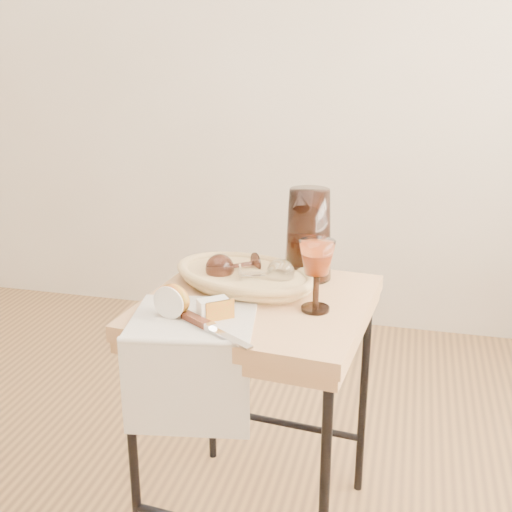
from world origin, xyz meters
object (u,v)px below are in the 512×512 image
(bread_basket, at_px, (245,279))
(wine_goblet, at_px, (316,276))
(apple_half, at_px, (173,300))
(table_knife, at_px, (213,328))
(pitcher, at_px, (309,234))
(side_table, at_px, (258,418))
(tea_towel, at_px, (193,318))
(goblet_lying_b, at_px, (263,274))
(goblet_lying_a, at_px, (235,266))

(bread_basket, distance_m, wine_goblet, 0.24)
(apple_half, height_order, table_knife, apple_half)
(pitcher, xyz_separation_m, table_knife, (-0.14, -0.41, -0.11))
(wine_goblet, height_order, apple_half, wine_goblet)
(wine_goblet, bearing_deg, pitcher, 104.52)
(wine_goblet, bearing_deg, side_table, 165.88)
(tea_towel, xyz_separation_m, apple_half, (-0.05, -0.00, 0.04))
(tea_towel, height_order, goblet_lying_b, goblet_lying_b)
(wine_goblet, distance_m, table_knife, 0.28)
(table_knife, bearing_deg, wine_goblet, 76.38)
(side_table, xyz_separation_m, goblet_lying_b, (0.00, 0.05, 0.40))
(goblet_lying_a, bearing_deg, goblet_lying_b, 116.48)
(goblet_lying_a, relative_size, table_knife, 0.56)
(bread_basket, relative_size, goblet_lying_b, 2.95)
(goblet_lying_a, height_order, pitcher, pitcher)
(side_table, bearing_deg, goblet_lying_b, 88.34)
(goblet_lying_b, xyz_separation_m, wine_goblet, (0.15, -0.09, 0.04))
(goblet_lying_b, xyz_separation_m, apple_half, (-0.17, -0.21, -0.00))
(pitcher, bearing_deg, goblet_lying_b, -143.73)
(tea_towel, bearing_deg, goblet_lying_a, 72.97)
(side_table, height_order, table_knife, table_knife)
(tea_towel, bearing_deg, side_table, 44.61)
(goblet_lying_b, xyz_separation_m, table_knife, (-0.05, -0.28, -0.03))
(goblet_lying_a, height_order, goblet_lying_b, goblet_lying_a)
(goblet_lying_b, height_order, wine_goblet, wine_goblet)
(side_table, distance_m, tea_towel, 0.40)
(side_table, xyz_separation_m, bread_basket, (-0.05, 0.07, 0.37))
(tea_towel, bearing_deg, pitcher, 48.72)
(goblet_lying_a, bearing_deg, wine_goblet, 112.05)
(bread_basket, relative_size, apple_half, 4.19)
(side_table, relative_size, goblet_lying_b, 5.76)
(side_table, distance_m, pitcher, 0.52)
(goblet_lying_b, bearing_deg, bread_basket, 139.30)
(goblet_lying_a, bearing_deg, apple_half, 32.18)
(bread_basket, height_order, apple_half, apple_half)
(apple_half, relative_size, table_knife, 0.38)
(side_table, distance_m, apple_half, 0.46)
(bread_basket, xyz_separation_m, apple_half, (-0.11, -0.23, 0.02))
(bread_basket, bearing_deg, goblet_lying_a, 171.72)
(bread_basket, distance_m, pitcher, 0.21)
(bread_basket, bearing_deg, tea_towel, -87.17)
(goblet_lying_b, relative_size, apple_half, 1.42)
(side_table, bearing_deg, bread_basket, 125.80)
(goblet_lying_a, xyz_separation_m, apple_half, (-0.08, -0.25, -0.01))
(goblet_lying_b, bearing_deg, wine_goblet, -49.30)
(tea_towel, relative_size, pitcher, 0.99)
(goblet_lying_a, xyz_separation_m, wine_goblet, (0.24, -0.13, 0.04))
(bread_basket, distance_m, goblet_lying_a, 0.04)
(wine_goblet, distance_m, apple_half, 0.34)
(tea_towel, height_order, pitcher, pitcher)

